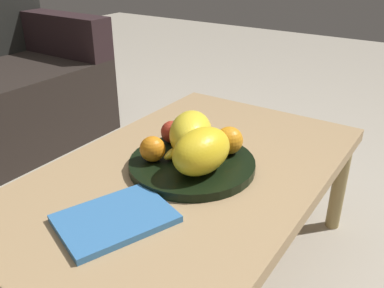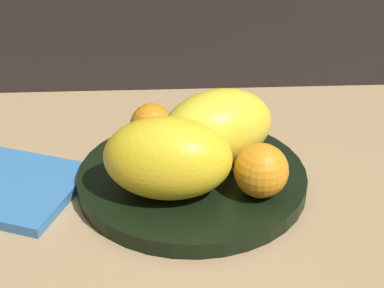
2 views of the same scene
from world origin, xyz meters
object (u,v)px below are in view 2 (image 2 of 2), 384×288
(fruit_bowl, at_px, (192,179))
(apple_front, at_px, (226,117))
(orange_front, at_px, (261,171))
(melon_smaller_beside, at_px, (217,128))
(melon_large_front, at_px, (168,158))
(orange_left, at_px, (152,125))
(banana_bunch, at_px, (204,146))
(coffee_table, at_px, (185,204))

(fruit_bowl, distance_m, apple_front, 0.14)
(orange_front, bearing_deg, melon_smaller_beside, 120.68)
(melon_large_front, bearing_deg, orange_left, 99.54)
(orange_left, height_order, banana_bunch, orange_left)
(coffee_table, xyz_separation_m, fruit_bowl, (0.01, -0.01, 0.05))
(coffee_table, height_order, orange_front, orange_front)
(melon_large_front, relative_size, melon_smaller_beside, 1.00)
(coffee_table, xyz_separation_m, melon_large_front, (-0.03, -0.06, 0.13))
(melon_large_front, bearing_deg, orange_front, -3.49)
(melon_large_front, bearing_deg, fruit_bowl, 55.95)
(coffee_table, bearing_deg, melon_large_front, -113.42)
(melon_smaller_beside, bearing_deg, banana_bunch, 172.03)
(apple_front, distance_m, banana_bunch, 0.09)
(orange_front, xyz_separation_m, banana_bunch, (-0.08, 0.10, -0.01))
(banana_bunch, bearing_deg, apple_front, 62.10)
(melon_large_front, height_order, orange_front, melon_large_front)
(fruit_bowl, relative_size, banana_bunch, 2.17)
(melon_large_front, relative_size, orange_left, 2.59)
(coffee_table, height_order, banana_bunch, banana_bunch)
(orange_front, xyz_separation_m, apple_front, (-0.03, 0.18, -0.01))
(apple_front, bearing_deg, banana_bunch, -117.90)
(melon_smaller_beside, bearing_deg, apple_front, 74.96)
(coffee_table, xyz_separation_m, apple_front, (0.07, 0.11, 0.10))
(fruit_bowl, bearing_deg, orange_left, 124.41)
(fruit_bowl, bearing_deg, orange_front, -33.33)
(apple_front, relative_size, banana_bunch, 0.42)
(orange_front, distance_m, banana_bunch, 0.12)
(melon_smaller_beside, distance_m, apple_front, 0.09)
(coffee_table, relative_size, banana_bunch, 6.85)
(coffee_table, height_order, melon_smaller_beside, melon_smaller_beside)
(melon_smaller_beside, distance_m, orange_left, 0.12)
(melon_large_front, xyz_separation_m, apple_front, (0.10, 0.17, -0.03))
(melon_smaller_beside, xyz_separation_m, orange_left, (-0.10, 0.06, -0.02))
(fruit_bowl, xyz_separation_m, orange_front, (0.10, -0.06, 0.05))
(banana_bunch, bearing_deg, melon_smaller_beside, -7.97)
(coffee_table, xyz_separation_m, banana_bunch, (0.03, 0.03, 0.09))
(melon_smaller_beside, relative_size, banana_bunch, 1.14)
(coffee_table, bearing_deg, fruit_bowl, -36.96)
(orange_left, bearing_deg, orange_front, -44.16)
(melon_smaller_beside, xyz_separation_m, apple_front, (0.02, 0.08, -0.03))
(fruit_bowl, height_order, melon_smaller_beside, melon_smaller_beside)
(melon_large_front, distance_m, orange_left, 0.15)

